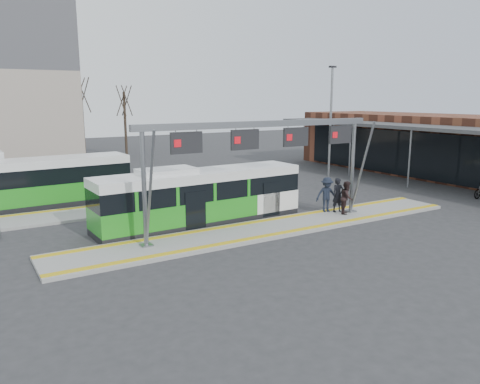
# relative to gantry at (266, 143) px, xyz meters

# --- Properties ---
(ground) EXTENTS (120.00, 120.00, 0.00)m
(ground) POSITION_rel_gantry_xyz_m (0.35, -0.25, -4.30)
(ground) COLOR #2D2D30
(ground) RESTS_ON ground
(platform_main) EXTENTS (22.00, 3.00, 0.15)m
(platform_main) POSITION_rel_gantry_xyz_m (0.35, -0.25, -4.22)
(platform_main) COLOR gray
(platform_main) RESTS_ON ground
(platform_second) EXTENTS (20.00, 3.00, 0.15)m
(platform_second) POSITION_rel_gantry_xyz_m (-3.65, 7.75, -4.22)
(platform_second) COLOR gray
(platform_second) RESTS_ON ground
(tactile_main) EXTENTS (22.00, 2.65, 0.02)m
(tactile_main) POSITION_rel_gantry_xyz_m (0.35, -0.25, -4.14)
(tactile_main) COLOR gold
(tactile_main) RESTS_ON platform_main
(tactile_second) EXTENTS (20.00, 0.35, 0.02)m
(tactile_second) POSITION_rel_gantry_xyz_m (-3.65, 8.90, -4.14)
(tactile_second) COLOR gold
(tactile_second) RESTS_ON platform_second
(gantry) EXTENTS (13.00, 1.68, 5.20)m
(gantry) POSITION_rel_gantry_xyz_m (0.00, 0.00, 0.00)
(gantry) COLOR slate
(gantry) RESTS_ON platform_main
(station_building) EXTENTS (11.50, 32.00, 5.00)m
(station_building) POSITION_rel_gantry_xyz_m (22.17, 3.74, -1.76)
(station_building) COLOR brown
(station_building) RESTS_ON ground
(hero_bus) EXTENTS (11.16, 2.76, 3.05)m
(hero_bus) POSITION_rel_gantry_xyz_m (-2.27, 2.61, -2.90)
(hero_bus) COLOR black
(hero_bus) RESTS_ON ground
(bg_bus_green) EXTENTS (11.68, 3.04, 2.89)m
(bg_bus_green) POSITION_rel_gantry_xyz_m (-9.31, 11.01, -2.87)
(bg_bus_green) COLOR black
(bg_bus_green) RESTS_ON ground
(passenger_a) EXTENTS (0.76, 0.56, 1.91)m
(passenger_a) POSITION_rel_gantry_xyz_m (5.19, 0.41, -3.20)
(passenger_a) COLOR black
(passenger_a) RESTS_ON platform_main
(passenger_b) EXTENTS (1.11, 1.09, 1.81)m
(passenger_b) POSITION_rel_gantry_xyz_m (5.30, -0.18, -3.25)
(passenger_b) COLOR black
(passenger_b) RESTS_ON platform_main
(passenger_c) EXTENTS (1.43, 1.11, 1.95)m
(passenger_c) POSITION_rel_gantry_xyz_m (4.65, 0.72, -3.17)
(passenger_c) COLOR black
(passenger_c) RESTS_ON platform_main
(tree_left) EXTENTS (1.40, 1.40, 8.77)m
(tree_left) POSITION_rel_gantry_xyz_m (-1.44, 31.11, 2.35)
(tree_left) COLOR #382B21
(tree_left) RESTS_ON ground
(tree_mid) EXTENTS (1.40, 1.40, 8.00)m
(tree_mid) POSITION_rel_gantry_xyz_m (3.18, 31.71, 1.77)
(tree_mid) COLOR #382B21
(tree_mid) RESTS_ON ground
(lamp_east) EXTENTS (0.50, 0.25, 8.54)m
(lamp_east) POSITION_rel_gantry_xyz_m (9.53, 6.04, 0.21)
(lamp_east) COLOR slate
(lamp_east) RESTS_ON ground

